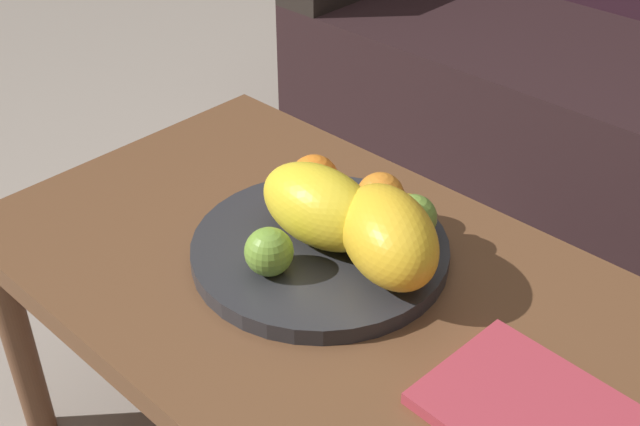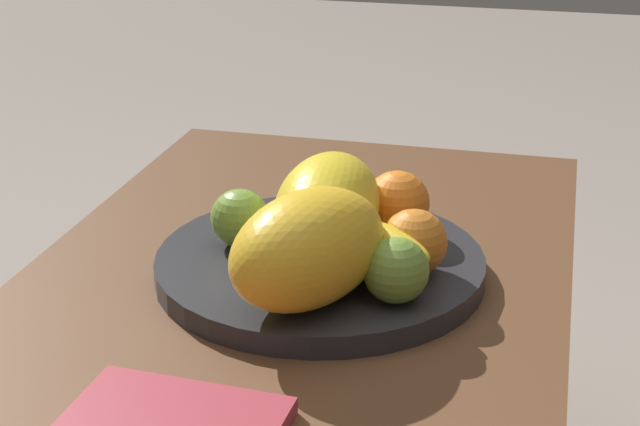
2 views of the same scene
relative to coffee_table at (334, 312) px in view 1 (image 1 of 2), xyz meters
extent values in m
cube|color=brown|center=(0.00, 0.00, 0.03)|extent=(1.03, 0.60, 0.04)
cylinder|color=brown|center=(-0.48, -0.26, -0.20)|extent=(0.05, 0.05, 0.42)
cylinder|color=brown|center=(-0.48, 0.26, -0.20)|extent=(0.05, 0.05, 0.42)
cube|color=black|center=(-0.09, 1.14, -0.21)|extent=(1.70, 0.70, 0.40)
cylinder|color=#2C2C30|center=(-0.05, 0.03, 0.07)|extent=(0.36, 0.36, 0.03)
ellipsoid|color=yellow|center=(-0.06, 0.03, 0.13)|extent=(0.19, 0.11, 0.11)
ellipsoid|color=yellow|center=(0.05, 0.04, 0.14)|extent=(0.22, 0.19, 0.12)
sphere|color=orange|center=(-0.13, 0.10, 0.12)|extent=(0.07, 0.07, 0.07)
sphere|color=orange|center=(-0.03, 0.13, 0.11)|extent=(0.07, 0.07, 0.07)
sphere|color=#76A438|center=(-0.06, -0.06, 0.11)|extent=(0.07, 0.07, 0.07)
sphere|color=olive|center=(0.03, 0.13, 0.11)|extent=(0.07, 0.07, 0.07)
ellipsoid|color=yellow|center=(-0.03, 0.08, 0.10)|extent=(0.15, 0.04, 0.03)
ellipsoid|color=gold|center=(-0.04, 0.08, 0.10)|extent=(0.15, 0.06, 0.03)
ellipsoid|color=yellow|center=(-0.02, 0.10, 0.12)|extent=(0.11, 0.14, 0.03)
cube|color=#B13745|center=(0.33, -0.02, 0.06)|extent=(0.26, 0.19, 0.02)
camera|label=1|loc=(0.58, -0.63, 0.75)|focal=45.54mm
camera|label=2|loc=(0.91, 0.27, 0.54)|focal=56.04mm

